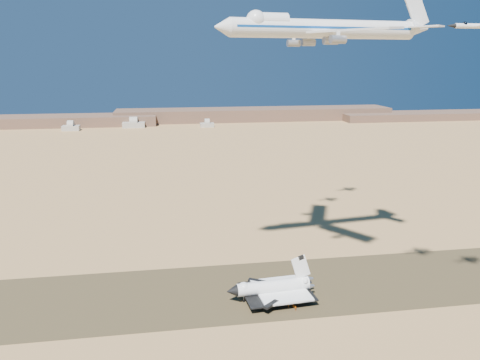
{
  "coord_description": "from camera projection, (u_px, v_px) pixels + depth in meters",
  "views": [
    {
      "loc": [
        -15.48,
        -170.2,
        90.84
      ],
      "look_at": [
        12.63,
        8.0,
        44.23
      ],
      "focal_mm": 35.0,
      "sensor_mm": 36.0,
      "label": 1
    }
  ],
  "objects": [
    {
      "name": "crew_a",
      "position": [
        288.0,
        305.0,
        176.23
      ],
      "size": [
        0.48,
        0.7,
        1.85
      ],
      "primitive_type": "imported",
      "rotation": [
        0.0,
        0.0,
        1.62
      ],
      "color": "orange",
      "rests_on": "runway"
    },
    {
      "name": "crew_c",
      "position": [
        296.0,
        308.0,
        174.13
      ],
      "size": [
        1.2,
        0.9,
        1.84
      ],
      "primitive_type": "imported",
      "rotation": [
        0.0,
        0.0,
        2.77
      ],
      "color": "orange",
      "rests_on": "runway"
    },
    {
      "name": "shuttle",
      "position": [
        272.0,
        288.0,
        181.84
      ],
      "size": [
        35.16,
        23.35,
        17.28
      ],
      "rotation": [
        0.0,
        0.0,
        0.08
      ],
      "color": "white",
      "rests_on": "runway"
    },
    {
      "name": "ridgeline",
      "position": [
        221.0,
        117.0,
        700.09
      ],
      "size": [
        960.0,
        90.0,
        18.0
      ],
      "color": "brown",
      "rests_on": "ground"
    },
    {
      "name": "ground",
      "position": [
        212.0,
        293.0,
        187.84
      ],
      "size": [
        1200.0,
        1200.0,
        0.0
      ],
      "primitive_type": "plane",
      "color": "tan",
      "rests_on": "ground"
    },
    {
      "name": "runway",
      "position": [
        212.0,
        292.0,
        187.83
      ],
      "size": [
        600.0,
        50.0,
        0.06
      ],
      "primitive_type": "cube",
      "color": "#4C3E26",
      "rests_on": "ground"
    },
    {
      "name": "chase_jet_f",
      "position": [
        351.0,
        37.0,
        243.13
      ],
      "size": [
        16.31,
        9.38,
        4.13
      ],
      "rotation": [
        0.0,
        0.0,
        0.24
      ],
      "color": "white"
    },
    {
      "name": "chase_jet_e",
      "position": [
        325.0,
        35.0,
        218.83
      ],
      "size": [
        14.46,
        7.92,
        3.61
      ],
      "rotation": [
        0.0,
        0.0,
        0.11
      ],
      "color": "white"
    },
    {
      "name": "chase_jet_a",
      "position": [
        473.0,
        26.0,
        135.68
      ],
      "size": [
        15.31,
        8.09,
        3.81
      ],
      "rotation": [
        0.0,
        0.0,
        0.01
      ],
      "color": "white"
    },
    {
      "name": "crew_b",
      "position": [
        293.0,
        306.0,
        175.93
      ],
      "size": [
        0.84,
        1.01,
        1.81
      ],
      "primitive_type": "imported",
      "rotation": [
        0.0,
        0.0,
        2.03
      ],
      "color": "orange",
      "rests_on": "runway"
    },
    {
      "name": "carrier_747",
      "position": [
        318.0,
        29.0,
        174.61
      ],
      "size": [
        88.11,
        67.61,
        21.88
      ],
      "rotation": [
        0.0,
        0.0,
        0.12
      ],
      "color": "white"
    },
    {
      "name": "hangars",
      "position": [
        130.0,
        125.0,
        634.54
      ],
      "size": [
        200.5,
        29.5,
        30.0
      ],
      "color": "#A7A193",
      "rests_on": "ground"
    }
  ]
}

